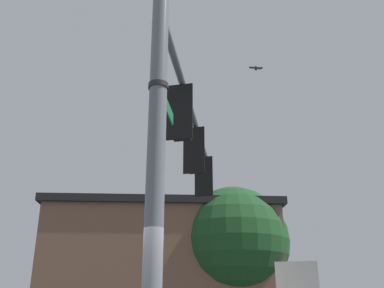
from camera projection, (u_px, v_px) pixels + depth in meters
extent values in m
cylinder|color=slate|center=(156.00, 166.00, 6.23)|extent=(0.27, 0.27, 6.76)
cylinder|color=slate|center=(190.00, 109.00, 10.49)|extent=(0.70, 7.14, 0.15)
cylinder|color=black|center=(182.00, 88.00, 9.20)|extent=(0.08, 0.08, 0.18)
cube|color=black|center=(182.00, 115.00, 8.98)|extent=(0.36, 0.30, 1.05)
sphere|color=#590F0F|center=(184.00, 104.00, 9.28)|extent=(0.22, 0.22, 0.22)
cube|color=black|center=(184.00, 100.00, 9.33)|extent=(0.24, 0.20, 0.03)
sphere|color=yellow|center=(184.00, 119.00, 9.15)|extent=(0.22, 0.22, 0.22)
cube|color=black|center=(184.00, 115.00, 9.20)|extent=(0.24, 0.20, 0.03)
sphere|color=#0F4C19|center=(184.00, 134.00, 9.02)|extent=(0.22, 0.22, 0.22)
cube|color=black|center=(184.00, 130.00, 9.07)|extent=(0.24, 0.20, 0.03)
cube|color=black|center=(180.00, 111.00, 8.82)|extent=(0.54, 0.03, 1.22)
cylinder|color=black|center=(195.00, 130.00, 11.25)|extent=(0.08, 0.08, 0.18)
cube|color=black|center=(195.00, 152.00, 11.03)|extent=(0.36, 0.30, 1.05)
sphere|color=#590F0F|center=(197.00, 142.00, 11.33)|extent=(0.22, 0.22, 0.22)
cube|color=black|center=(197.00, 139.00, 11.38)|extent=(0.24, 0.20, 0.03)
sphere|color=yellow|center=(197.00, 155.00, 11.20)|extent=(0.22, 0.22, 0.22)
cube|color=black|center=(197.00, 151.00, 11.25)|extent=(0.24, 0.20, 0.03)
sphere|color=#0F4C19|center=(197.00, 168.00, 11.07)|extent=(0.22, 0.22, 0.22)
cube|color=black|center=(197.00, 164.00, 11.13)|extent=(0.24, 0.20, 0.03)
cube|color=black|center=(194.00, 150.00, 10.87)|extent=(0.54, 0.03, 1.22)
cylinder|color=black|center=(205.00, 158.00, 13.30)|extent=(0.08, 0.08, 0.18)
cube|color=black|center=(205.00, 178.00, 13.08)|extent=(0.36, 0.30, 1.05)
sphere|color=#590F0F|center=(206.00, 169.00, 13.38)|extent=(0.22, 0.22, 0.22)
cube|color=black|center=(206.00, 166.00, 13.43)|extent=(0.24, 0.20, 0.03)
sphere|color=yellow|center=(206.00, 180.00, 13.25)|extent=(0.22, 0.22, 0.22)
cube|color=black|center=(206.00, 177.00, 13.30)|extent=(0.24, 0.20, 0.03)
sphere|color=#0F4C19|center=(206.00, 191.00, 13.12)|extent=(0.22, 0.22, 0.22)
cube|color=black|center=(206.00, 188.00, 13.18)|extent=(0.24, 0.20, 0.03)
cube|color=black|center=(204.00, 176.00, 12.92)|extent=(0.54, 0.03, 1.22)
cube|color=#147238|center=(167.00, 107.00, 7.34)|extent=(0.11, 1.08, 0.22)
cube|color=white|center=(167.00, 106.00, 7.34)|extent=(0.09, 1.08, 0.04)
cylinder|color=#262626|center=(158.00, 87.00, 6.70)|extent=(0.31, 0.31, 0.08)
ellipsoid|color=#4C4742|center=(256.00, 68.00, 12.09)|extent=(0.10, 0.23, 0.07)
cube|color=#4C4742|center=(257.00, 68.00, 12.09)|extent=(0.34, 0.09, 0.05)
cube|color=#4C4742|center=(255.00, 68.00, 12.10)|extent=(0.33, 0.09, 0.09)
cube|color=brown|center=(162.00, 283.00, 19.37)|extent=(10.95, 9.53, 5.48)
cube|color=black|center=(163.00, 283.00, 23.15)|extent=(8.37, 3.19, 0.30)
cube|color=black|center=(164.00, 218.00, 20.43)|extent=(11.39, 9.91, 0.30)
sphere|color=#1E4C23|center=(234.00, 242.00, 17.87)|extent=(4.53, 4.53, 4.53)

